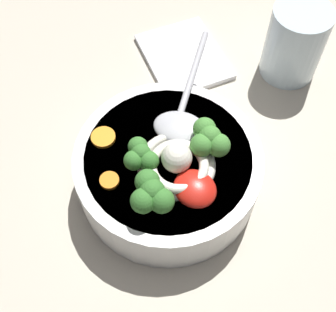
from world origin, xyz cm
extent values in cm
cube|color=#BCB29E|center=(0.00, 0.00, 1.46)|extent=(109.18, 109.18, 2.92)
cylinder|color=white|center=(1.32, 1.37, 6.17)|extent=(21.18, 21.18, 6.51)
cylinder|color=#B27A33|center=(1.32, 1.37, 6.43)|extent=(18.64, 18.64, 5.99)
torus|color=silver|center=(3.00, 0.93, 10.01)|extent=(8.48, 8.48, 1.17)
torus|color=silver|center=(3.55, 0.56, 10.95)|extent=(9.08, 9.08, 1.05)
sphere|color=silver|center=(3.00, 0.93, 11.53)|extent=(3.29, 3.29, 3.29)
ellipsoid|color=#B7B7BC|center=(-0.48, 4.61, 10.23)|extent=(7.38, 6.75, 1.60)
cylinder|color=#B7B7BC|center=(-4.10, 11.18, 10.23)|extent=(7.96, 13.52, 0.80)
ellipsoid|color=red|center=(6.48, -0.17, 10.48)|extent=(4.69, 4.22, 2.11)
cylinder|color=#7A9E60|center=(4.19, -3.82, 10.13)|extent=(1.32, 1.32, 1.41)
sphere|color=#38752D|center=(4.19, -3.82, 12.13)|extent=(2.59, 2.59, 2.59)
sphere|color=#38752D|center=(5.48, -3.82, 11.90)|extent=(2.59, 2.59, 2.59)
sphere|color=#38752D|center=(3.01, -3.35, 12.01)|extent=(2.59, 2.59, 2.59)
sphere|color=#38752D|center=(4.19, -5.12, 11.94)|extent=(2.59, 2.59, 2.59)
cylinder|color=#7A9E60|center=(3.98, 4.98, 10.12)|extent=(1.29, 1.29, 1.38)
sphere|color=#478938|center=(3.98, 4.98, 12.08)|extent=(2.53, 2.53, 2.53)
sphere|color=#478938|center=(5.25, 4.98, 11.85)|extent=(2.53, 2.53, 2.53)
sphere|color=#478938|center=(2.83, 5.44, 11.96)|extent=(2.53, 2.53, 2.53)
sphere|color=#478938|center=(3.98, 3.71, 11.89)|extent=(2.53, 2.53, 2.53)
cylinder|color=#7A9E60|center=(0.09, -1.34, 10.01)|extent=(1.09, 1.09, 1.17)
sphere|color=#38752D|center=(0.09, -1.34, 11.68)|extent=(2.15, 2.15, 2.15)
sphere|color=#38752D|center=(1.17, -1.34, 11.48)|extent=(2.15, 2.15, 2.15)
sphere|color=#38752D|center=(-0.88, -0.95, 11.58)|extent=(2.15, 2.15, 2.15)
sphere|color=#38752D|center=(0.09, -2.42, 11.52)|extent=(2.15, 2.15, 2.15)
cylinder|color=orange|center=(-0.94, -5.25, 9.66)|extent=(2.09, 2.09, 0.46)
cylinder|color=orange|center=(-5.54, -2.02, 9.65)|extent=(2.76, 2.76, 0.44)
cylinder|color=silver|center=(0.63, 26.51, 8.13)|extent=(7.84, 7.84, 10.42)
cube|color=white|center=(-11.34, 17.79, 3.32)|extent=(16.01, 14.81, 0.80)
camera|label=1|loc=(19.31, -17.27, 52.12)|focal=48.54mm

